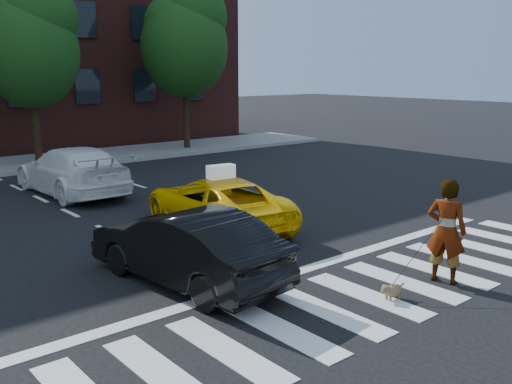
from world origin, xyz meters
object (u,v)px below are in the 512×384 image
tree_right (185,36)px  white_suv (72,170)px  black_sedan (186,246)px  taxi (216,203)px  dog (392,290)px  tree_mid (30,41)px  woman (446,231)px

tree_right → white_suv: size_ratio=1.53×
black_sedan → white_suv: (1.46, 8.63, 0.05)m
taxi → dog: 5.47m
white_suv → tree_mid: bearing=-101.3°
white_suv → taxi: bearing=99.2°
tree_mid → tree_right: tree_right is taller
black_sedan → white_suv: size_ratio=0.82×
black_sedan → white_suv: white_suv is taller
white_suv → woman: woman is taller
tree_right → white_suv: (-8.08, -5.87, -4.53)m
tree_mid → tree_right: (7.00, -0.00, 0.41)m
tree_right → taxi: bearing=-120.4°
tree_right → dog: tree_right is taller
taxi → white_suv: (-1.08, 6.06, 0.10)m
white_suv → dog: (0.71, -11.50, -0.56)m
black_sedan → dog: black_sedan is taller
black_sedan → woman: (3.57, -2.95, 0.27)m
tree_right → black_sedan: bearing=-123.3°
white_suv → woman: size_ratio=2.65×
tree_mid → tree_right: 7.01m
woman → tree_mid: bearing=-15.0°
taxi → woman: woman is taller
woman → dog: size_ratio=3.69×
tree_mid → woman: tree_mid is taller
tree_mid → black_sedan: tree_mid is taller
taxi → dog: taxi is taller
tree_right → dog: (-7.37, -17.37, -5.09)m
tree_mid → taxi: tree_mid is taller
taxi → black_sedan: (-2.53, -2.57, 0.05)m
black_sedan → woman: woman is taller
taxi → black_sedan: size_ratio=1.10×
taxi → woman: bearing=107.9°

